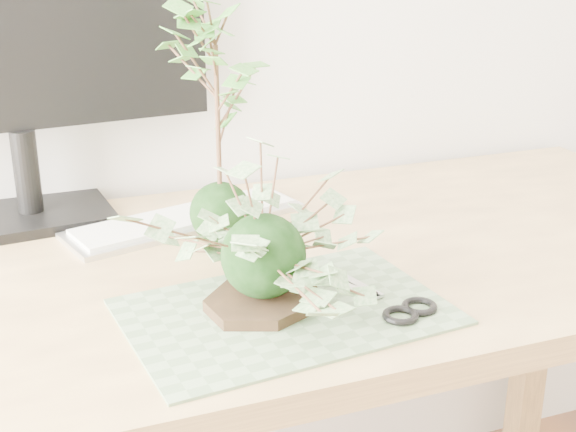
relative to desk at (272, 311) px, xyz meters
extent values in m
cube|color=tan|center=(0.00, 0.00, 0.07)|extent=(1.60, 0.70, 0.04)
cube|color=tan|center=(0.74, 0.29, -0.30)|extent=(0.06, 0.06, 0.70)
cube|color=#54704C|center=(-0.04, -0.17, 0.09)|extent=(0.43, 0.31, 0.00)
cylinder|color=black|center=(-0.06, -0.15, 0.10)|extent=(0.23, 0.23, 0.01)
sphere|color=black|center=(-0.06, -0.15, 0.16)|extent=(0.11, 0.11, 0.11)
sphere|color=black|center=(-0.05, 0.09, 0.14)|extent=(0.10, 0.10, 0.10)
cylinder|color=#4E3220|center=(-0.05, 0.09, 0.28)|extent=(0.01, 0.01, 0.24)
cube|color=silver|center=(-0.08, 0.19, 0.09)|extent=(0.42, 0.22, 0.01)
cube|color=silver|center=(-0.08, 0.19, 0.10)|extent=(0.39, 0.19, 0.01)
cube|color=black|center=(-0.32, 0.29, 0.10)|extent=(0.27, 0.21, 0.02)
cylinder|color=black|center=(-0.32, 0.29, 0.17)|extent=(0.04, 0.04, 0.14)
cube|color=black|center=(-0.32, 0.30, 0.44)|extent=(0.63, 0.09, 0.40)
cube|color=#9B9B9B|center=(0.08, -0.13, 0.09)|extent=(0.06, 0.11, 0.00)
cube|color=#9B9B9B|center=(0.09, -0.13, 0.09)|extent=(0.04, 0.11, 0.00)
torus|color=black|center=(0.07, -0.24, 0.10)|extent=(0.06, 0.06, 0.01)
torus|color=black|center=(0.10, -0.24, 0.10)|extent=(0.06, 0.06, 0.01)
camera|label=1|loc=(-0.37, -1.03, 0.57)|focal=50.00mm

